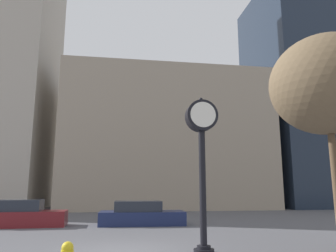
{
  "coord_description": "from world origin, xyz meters",
  "views": [
    {
      "loc": [
        -0.24,
        -10.71,
        1.94
      ],
      "look_at": [
        3.09,
        10.8,
        6.11
      ],
      "focal_mm": 35.0,
      "sensor_mm": 36.0,
      "label": 1
    }
  ],
  "objects_px": {
    "street_clock": "(202,142)",
    "car_navy": "(141,215)",
    "bare_tree": "(327,85)",
    "car_maroon": "(19,215)"
  },
  "relations": [
    {
      "from": "car_maroon",
      "to": "car_navy",
      "type": "relative_size",
      "value": 1.01
    },
    {
      "from": "street_clock",
      "to": "car_maroon",
      "type": "bearing_deg",
      "value": 132.94
    },
    {
      "from": "bare_tree",
      "to": "car_maroon",
      "type": "bearing_deg",
      "value": 145.32
    },
    {
      "from": "street_clock",
      "to": "car_maroon",
      "type": "xyz_separation_m",
      "value": [
        -7.67,
        8.25,
        -2.86
      ]
    },
    {
      "from": "car_maroon",
      "to": "bare_tree",
      "type": "bearing_deg",
      "value": -36.51
    },
    {
      "from": "street_clock",
      "to": "car_maroon",
      "type": "height_order",
      "value": "street_clock"
    },
    {
      "from": "street_clock",
      "to": "bare_tree",
      "type": "height_order",
      "value": "bare_tree"
    },
    {
      "from": "street_clock",
      "to": "car_navy",
      "type": "height_order",
      "value": "street_clock"
    },
    {
      "from": "street_clock",
      "to": "bare_tree",
      "type": "xyz_separation_m",
      "value": [
        4.53,
        -0.2,
        2.1
      ]
    },
    {
      "from": "car_maroon",
      "to": "street_clock",
      "type": "bearing_deg",
      "value": -48.89
    }
  ]
}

